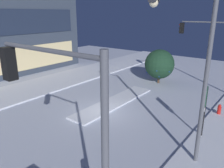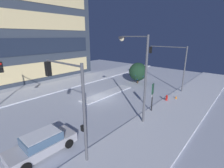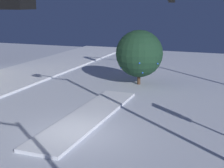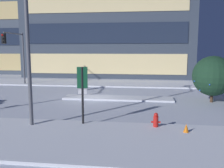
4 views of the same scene
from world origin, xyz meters
name	(u,v)px [view 1 (image 1 of 4)]	position (x,y,z in m)	size (l,w,h in m)	color
ground	(103,113)	(0.00, 0.00, 0.00)	(52.00, 52.00, 0.00)	silver
curb_strip_far	(33,88)	(0.00, 9.07, 0.07)	(52.00, 5.20, 0.14)	silver
median_strip	(115,102)	(2.08, 0.45, 0.07)	(9.00, 1.80, 0.14)	silver
traffic_light_corner_near_right	(216,43)	(9.69, -5.00, 4.66)	(0.32, 5.84, 6.59)	#565960
traffic_light_corner_near_left	(61,124)	(-8.46, -5.76, 4.42)	(0.32, 4.14, 6.51)	#565960
street_lamp_arched	(189,57)	(-1.58, -6.61, 5.22)	(0.76, 3.31, 8.02)	#565960
fire_hydrant	(219,110)	(4.81, -7.02, 0.42)	(0.48, 0.26, 0.87)	red
parking_info_sign	(205,106)	(0.96, -6.96, 2.04)	(0.55, 0.16, 3.18)	black
decorated_tree_median	(159,64)	(9.43, 0.13, 2.05)	(3.08, 3.11, 3.59)	#473323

